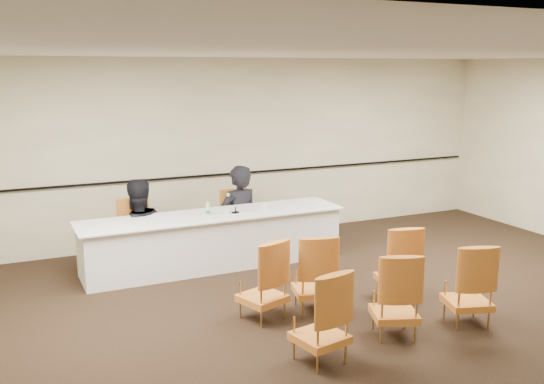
{
  "coord_description": "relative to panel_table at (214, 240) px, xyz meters",
  "views": [
    {
      "loc": [
        -3.49,
        -5.4,
        2.82
      ],
      "look_at": [
        0.17,
        2.6,
        1.03
      ],
      "focal_mm": 40.0,
      "sensor_mm": 36.0,
      "label": 1
    }
  ],
  "objects": [
    {
      "name": "panelist_second_chair",
      "position": [
        -0.99,
        0.56,
        0.09
      ],
      "size": [
        0.51,
        0.51,
        0.95
      ],
      "primitive_type": null,
      "rotation": [
        0.0,
        0.0,
        0.01
      ],
      "color": "#A64C1D",
      "rests_on": "ground"
    },
    {
      "name": "panel_table",
      "position": [
        0.0,
        0.0,
        0.0
      ],
      "size": [
        3.87,
        0.93,
        0.77
      ],
      "primitive_type": null,
      "rotation": [
        0.0,
        0.0,
        0.01
      ],
      "color": "silver",
      "rests_on": "ground"
    },
    {
      "name": "panelist_second",
      "position": [
        -0.99,
        0.56,
        -0.01
      ],
      "size": [
        0.99,
        0.84,
        1.79
      ],
      "primitive_type": "imported",
      "rotation": [
        0.0,
        0.0,
        3.35
      ],
      "color": "black",
      "rests_on": "ground"
    },
    {
      "name": "panelist_main",
      "position": [
        0.61,
        0.58,
        0.02
      ],
      "size": [
        0.77,
        0.59,
        1.9
      ],
      "primitive_type": "imported",
      "rotation": [
        0.0,
        0.0,
        3.35
      ],
      "color": "black",
      "rests_on": "ground"
    },
    {
      "name": "aud_chair_front_mid",
      "position": [
        0.52,
        -2.07,
        0.09
      ],
      "size": [
        0.61,
        0.61,
        0.95
      ],
      "primitive_type": null,
      "rotation": [
        0.0,
        0.0,
        -0.24
      ],
      "color": "#A64C1D",
      "rests_on": "ground"
    },
    {
      "name": "floor",
      "position": [
        0.74,
        -2.63,
        -0.39
      ],
      "size": [
        10.0,
        10.0,
        0.0
      ],
      "primitive_type": "plane",
      "color": "black",
      "rests_on": "ground"
    },
    {
      "name": "aud_chair_back_mid",
      "position": [
        0.97,
        -3.04,
        0.09
      ],
      "size": [
        0.64,
        0.64,
        0.95
      ],
      "primitive_type": null,
      "rotation": [
        0.0,
        0.0,
        -0.36
      ],
      "color": "#A64C1D",
      "rests_on": "ground"
    },
    {
      "name": "wall_rail",
      "position": [
        0.74,
        1.33,
        0.71
      ],
      "size": [
        9.8,
        0.04,
        0.03
      ],
      "primitive_type": "cube",
      "color": "black",
      "rests_on": "wall_back"
    },
    {
      "name": "coffee_cup",
      "position": [
        0.77,
        -0.09,
        0.45
      ],
      "size": [
        0.09,
        0.09,
        0.12
      ],
      "primitive_type": "cylinder",
      "rotation": [
        0.0,
        0.0,
        -0.13
      ],
      "color": "white",
      "rests_on": "panel_table"
    },
    {
      "name": "aud_chair_front_left",
      "position": [
        -0.13,
        -2.03,
        0.09
      ],
      "size": [
        0.63,
        0.63,
        0.95
      ],
      "primitive_type": null,
      "rotation": [
        0.0,
        0.0,
        0.32
      ],
      "color": "#A64C1D",
      "rests_on": "ground"
    },
    {
      "name": "wall_back",
      "position": [
        0.74,
        1.37,
        1.11
      ],
      "size": [
        10.0,
        0.04,
        3.0
      ],
      "primitive_type": "cube",
      "color": "#C0B897",
      "rests_on": "ground"
    },
    {
      "name": "water_bottle",
      "position": [
        -0.1,
        -0.05,
        0.49
      ],
      "size": [
        0.07,
        0.07,
        0.21
      ],
      "primitive_type": null,
      "rotation": [
        0.0,
        0.0,
        0.09
      ],
      "color": "#178275",
      "rests_on": "panel_table"
    },
    {
      "name": "aud_chair_front_right",
      "position": [
        1.65,
        -2.16,
        0.09
      ],
      "size": [
        0.59,
        0.59,
        0.95
      ],
      "primitive_type": null,
      "rotation": [
        0.0,
        0.0,
        -0.21
      ],
      "color": "#A64C1D",
      "rests_on": "ground"
    },
    {
      "name": "drinking_glass",
      "position": [
        0.2,
        -0.04,
        0.44
      ],
      "size": [
        0.07,
        0.07,
        0.1
      ],
      "primitive_type": "cylinder",
      "rotation": [
        0.0,
        0.0,
        -0.04
      ],
      "color": "silver",
      "rests_on": "panel_table"
    },
    {
      "name": "aud_chair_back_left",
      "position": [
        -0.04,
        -3.22,
        0.09
      ],
      "size": [
        0.59,
        0.59,
        0.95
      ],
      "primitive_type": null,
      "rotation": [
        0.0,
        0.0,
        0.2
      ],
      "color": "#A64C1D",
      "rests_on": "ground"
    },
    {
      "name": "aud_chair_back_right",
      "position": [
        1.91,
        -3.11,
        0.09
      ],
      "size": [
        0.63,
        0.63,
        0.95
      ],
      "primitive_type": null,
      "rotation": [
        0.0,
        0.0,
        -0.3
      ],
      "color": "#A64C1D",
      "rests_on": "ground"
    },
    {
      "name": "microphone",
      "position": [
        0.31,
        -0.06,
        0.53
      ],
      "size": [
        0.17,
        0.22,
        0.28
      ],
      "primitive_type": null,
      "rotation": [
        0.0,
        0.0,
        0.39
      ],
      "color": "black",
      "rests_on": "panel_table"
    },
    {
      "name": "ceiling",
      "position": [
        0.74,
        -2.63,
        2.61
      ],
      "size": [
        10.0,
        10.0,
        0.0
      ],
      "primitive_type": "plane",
      "rotation": [
        3.14,
        0.0,
        0.0
      ],
      "color": "silver",
      "rests_on": "ground"
    },
    {
      "name": "panelist_main_chair",
      "position": [
        0.61,
        0.58,
        0.09
      ],
      "size": [
        0.51,
        0.51,
        0.95
      ],
      "primitive_type": null,
      "rotation": [
        0.0,
        0.0,
        0.01
      ],
      "color": "#A64C1D",
      "rests_on": "ground"
    },
    {
      "name": "papers",
      "position": [
        0.52,
        0.0,
        0.39
      ],
      "size": [
        0.34,
        0.28,
        0.0
      ],
      "primitive_type": "cube",
      "rotation": [
        0.0,
        0.0,
        -0.22
      ],
      "color": "silver",
      "rests_on": "panel_table"
    }
  ]
}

